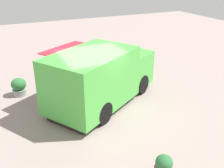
# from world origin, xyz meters

# --- Properties ---
(ground_plane) EXTENTS (40.00, 40.00, 0.00)m
(ground_plane) POSITION_xyz_m (0.00, 0.00, 0.00)
(ground_plane) COLOR #A18E89
(food_truck) EXTENTS (4.68, 5.67, 2.41)m
(food_truck) POSITION_xyz_m (0.49, -0.45, 1.14)
(food_truck) COLOR #4FB945
(food_truck) RESTS_ON ground_plane
(person_customer) EXTENTS (0.70, 0.75, 0.87)m
(person_customer) POSITION_xyz_m (4.48, -2.28, 0.34)
(person_customer) COLOR black
(person_customer) RESTS_ON ground_plane
(planter_flowering_near) EXTENTS (0.66, 0.66, 0.82)m
(planter_flowering_near) POSITION_xyz_m (2.74, 2.68, 0.42)
(planter_flowering_near) COLOR gray
(planter_flowering_near) RESTS_ON ground_plane
(planter_flowering_far) EXTENTS (0.53, 0.53, 0.72)m
(planter_flowering_far) POSITION_xyz_m (-4.30, -0.30, 0.35)
(planter_flowering_far) COLOR #BE7051
(planter_flowering_far) RESTS_ON ground_plane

